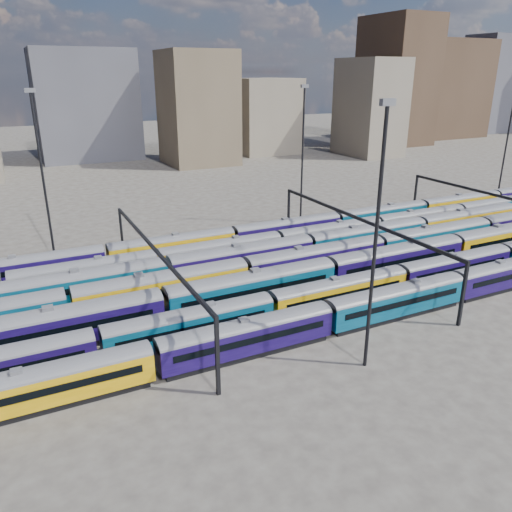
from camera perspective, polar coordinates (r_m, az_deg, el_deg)
name	(u,v)px	position (r m, az deg, el deg)	size (l,w,h in m)	color
ground	(296,280)	(70.95, 4.64, -2.71)	(500.00, 500.00, 0.00)	#3E3934
rake_0	(456,283)	(68.16, 21.92, -2.90)	(116.55, 2.84, 4.78)	black
rake_1	(401,276)	(68.19, 16.19, -2.21)	(115.45, 2.82, 4.73)	black
rake_2	(163,303)	(58.11, -10.58, -5.26)	(135.53, 3.30, 5.58)	black
rake_3	(245,270)	(66.38, -1.27, -1.63)	(133.20, 3.25, 5.48)	black
rake_4	(242,256)	(71.36, -1.57, -0.04)	(110.51, 3.24, 5.46)	black
rake_5	(221,249)	(75.33, -4.04, 0.76)	(137.18, 2.87, 4.82)	black
rake_6	(287,228)	(85.54, 3.60, 3.23)	(141.50, 2.96, 4.97)	black
gantry_1	(155,256)	(61.26, -11.51, -0.04)	(0.35, 40.35, 8.03)	black
gantry_2	(357,225)	(74.03, 11.48, 3.51)	(0.35, 40.35, 8.03)	black
gantry_3	(500,202)	(94.91, 26.15, 5.51)	(0.35, 40.35, 8.03)	black
mast_1	(42,173)	(79.21, -23.24, 8.73)	(1.40, 0.50, 25.60)	black
mast_2	(376,233)	(46.56, 13.58, 2.62)	(1.40, 0.50, 25.60)	black
mast_3	(303,151)	(94.64, 5.35, 11.90)	(1.40, 0.50, 25.60)	black
mast_5	(507,138)	(125.35, 26.80, 11.92)	(1.40, 0.50, 25.60)	black
skyline	(391,90)	(213.01, 15.22, 17.80)	(399.22, 60.48, 50.03)	#665B4C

